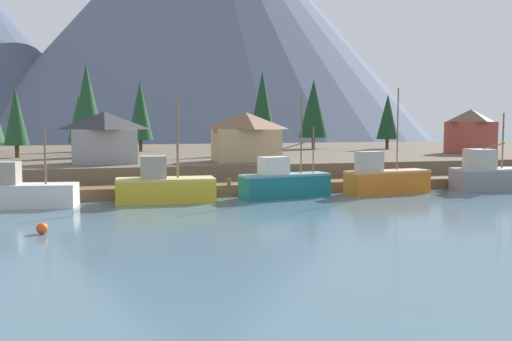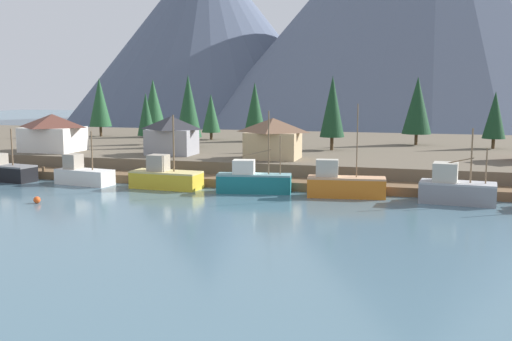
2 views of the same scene
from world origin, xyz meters
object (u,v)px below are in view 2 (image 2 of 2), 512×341
Objects in this scene: conifer_near_right at (417,105)px; conifer_centre at (188,106)px; conifer_far_left at (332,106)px; fishing_boat_black at (5,171)px; fishing_boat_orange at (344,185)px; conifer_back_left at (146,114)px; conifer_mid_left at (153,105)px; house_tan at (273,138)px; channel_buoy at (37,200)px; fishing_boat_grey at (455,189)px; house_grey at (172,135)px; fishing_boat_white at (83,175)px; fishing_boat_yellow at (165,177)px; conifer_mid_right at (100,102)px; conifer_near_left at (495,115)px; house_white at (53,132)px; fishing_boat_teal at (253,181)px; conifer_back_right at (255,107)px; conifer_far_right at (211,113)px.

conifer_near_right is 0.98× the size of conifer_centre.
conifer_near_right is at bearing 21.13° from conifer_centre.
fishing_boat_black is at bearing -146.91° from conifer_far_left.
conifer_back_left reaches higher than fishing_boat_orange.
conifer_mid_left is (-47.73, 3.11, -0.33)m from conifer_near_right.
channel_buoy is (-18.66, -23.14, -4.85)m from house_tan.
fishing_boat_grey is 37.21m from conifer_near_right.
house_grey is (-14.63, 1.10, -0.01)m from house_tan.
conifer_near_right reaches higher than fishing_boat_white.
house_grey is at bearing -80.19° from conifer_centre.
conifer_centre reaches higher than fishing_boat_yellow.
fishing_boat_white is 0.98× the size of fishing_boat_grey.
conifer_mid_right is at bearing 163.91° from conifer_far_left.
conifer_near_right reaches higher than conifer_far_left.
conifer_near_left is at bearing 8.90° from conifer_back_left.
conifer_far_left reaches higher than fishing_boat_yellow.
fishing_boat_grey is 24.98m from house_tan.
house_white is 11.47× the size of channel_buoy.
fishing_boat_black is at bearing -151.26° from conifer_near_left.
conifer_mid_left is 0.97× the size of conifer_centre.
conifer_back_left is (-42.07, -11.37, -1.46)m from conifer_near_right.
conifer_mid_left is (-30.25, 27.95, 3.33)m from house_tan.
conifer_mid_right is (-41.13, 37.57, 7.63)m from fishing_boat_teal.
conifer_far_left reaches higher than fishing_boat_black.
house_tan is at bearing 126.82° from fishing_boat_orange.
conifer_back_right is 0.91× the size of conifer_centre.
fishing_boat_white is at bearing -43.78° from house_white.
house_white is 0.75× the size of conifer_mid_left.
conifer_centre is (-38.40, 23.07, 7.38)m from fishing_boat_grey.
conifer_far_left is at bearing -159.15° from conifer_near_left.
conifer_far_left is (30.24, -0.45, 1.52)m from conifer_back_left.
house_tan is 30.12m from channel_buoy.
house_white is 27.86m from channel_buoy.
conifer_near_right is 0.99× the size of conifer_mid_right.
house_white is 56.13m from conifer_near_right.
conifer_mid_left is (-20.23, 39.16, 7.24)m from fishing_boat_yellow.
house_tan is 0.87× the size of house_white.
fishing_boat_white is 0.86× the size of conifer_near_left.
conifer_near_right reaches higher than channel_buoy.
conifer_back_left is 11.95× the size of channel_buoy.
conifer_far_left is 26.50m from conifer_far_right.
conifer_near_left is 0.79× the size of conifer_far_left.
fishing_boat_grey is 1.09× the size of house_tan.
house_grey is at bearing 147.22° from fishing_boat_orange.
fishing_boat_orange is 0.90× the size of conifer_mid_right.
channel_buoy is at bearing -123.90° from conifer_far_left.
conifer_mid_right reaches higher than fishing_boat_black.
fishing_boat_black is at bearing -143.69° from conifer_near_right.
house_white is 0.96× the size of conifer_back_left.
fishing_boat_grey is (31.95, -0.14, 0.17)m from fishing_boat_yellow.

